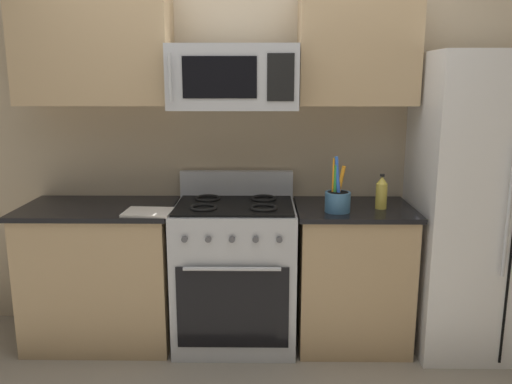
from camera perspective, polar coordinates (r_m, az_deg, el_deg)
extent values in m
cube|color=tan|center=(3.58, -2.10, 5.91)|extent=(8.00, 0.10, 2.60)
cube|color=tan|center=(3.57, -16.52, -8.83)|extent=(0.92, 0.57, 0.88)
cube|color=black|center=(3.44, -16.98, -1.73)|extent=(0.96, 0.61, 0.03)
cube|color=#B2B5BA|center=(3.42, -2.30, -9.02)|extent=(0.76, 0.61, 0.91)
cube|color=black|center=(3.17, -2.57, -12.57)|extent=(0.67, 0.01, 0.51)
cylinder|color=#B2B5BA|center=(3.05, -2.65, -8.42)|extent=(0.57, 0.02, 0.02)
cube|color=black|center=(3.28, -2.36, -1.46)|extent=(0.73, 0.55, 0.02)
cube|color=#B2B5BA|center=(3.53, -2.14, 0.88)|extent=(0.76, 0.06, 0.18)
torus|color=black|center=(3.17, -5.79, -1.71)|extent=(0.17, 0.17, 0.02)
torus|color=black|center=(3.15, 0.83, -1.73)|extent=(0.17, 0.17, 0.02)
torus|color=black|center=(3.41, -5.31, -0.68)|extent=(0.17, 0.17, 0.02)
torus|color=black|center=(3.39, 0.82, -0.70)|extent=(0.17, 0.17, 0.02)
cylinder|color=#4C4C51|center=(3.04, -7.84, -5.15)|extent=(0.04, 0.02, 0.04)
cylinder|color=#4C4C51|center=(3.02, -5.26, -5.19)|extent=(0.04, 0.02, 0.04)
cylinder|color=#4C4C51|center=(3.01, -2.66, -5.21)|extent=(0.04, 0.02, 0.04)
cylinder|color=#4C4C51|center=(3.00, -0.04, -5.23)|extent=(0.04, 0.02, 0.04)
cylinder|color=#4C4C51|center=(3.01, 2.57, -5.23)|extent=(0.04, 0.02, 0.04)
cube|color=tan|center=(3.47, 10.44, -9.17)|extent=(0.69, 0.57, 0.88)
cube|color=black|center=(3.33, 10.73, -1.86)|extent=(0.73, 0.61, 0.03)
cube|color=silver|center=(3.55, 24.15, -1.31)|extent=(0.89, 0.68, 1.86)
cylinder|color=#B2B5BA|center=(3.19, 25.97, -2.04)|extent=(0.02, 0.02, 0.74)
cube|color=#B2B5BA|center=(3.22, -2.46, 12.42)|extent=(0.77, 0.40, 0.38)
cube|color=black|center=(3.02, -4.02, 12.42)|extent=(0.42, 0.01, 0.24)
cube|color=black|center=(3.01, 2.72, 12.44)|extent=(0.15, 0.01, 0.27)
cylinder|color=#B2B5BA|center=(3.03, -9.42, 12.29)|extent=(0.02, 0.02, 0.27)
cube|color=tan|center=(3.50, -17.31, 14.62)|extent=(0.95, 0.34, 0.67)
cube|color=tan|center=(3.39, 11.04, 15.03)|extent=(0.72, 0.34, 0.67)
cylinder|color=teal|center=(3.18, 8.93, -1.08)|extent=(0.15, 0.15, 0.12)
cylinder|color=black|center=(3.17, 8.93, -0.91)|extent=(0.13, 0.13, 0.10)
cylinder|color=orange|center=(3.17, 9.15, 0.61)|extent=(0.06, 0.06, 0.26)
cylinder|color=orange|center=(3.15, 8.43, 0.96)|extent=(0.02, 0.04, 0.30)
cylinder|color=green|center=(3.16, 8.66, 0.57)|extent=(0.02, 0.04, 0.26)
cylinder|color=blue|center=(3.15, 8.97, 1.04)|extent=(0.04, 0.07, 0.31)
cube|color=silver|center=(3.17, -11.73, -2.18)|extent=(0.29, 0.23, 0.02)
cylinder|color=gold|center=(3.30, 13.57, -0.43)|extent=(0.07, 0.07, 0.16)
cone|color=gold|center=(3.28, 13.66, 1.29)|extent=(0.06, 0.06, 0.04)
cylinder|color=black|center=(3.28, 13.68, 1.79)|extent=(0.03, 0.03, 0.01)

